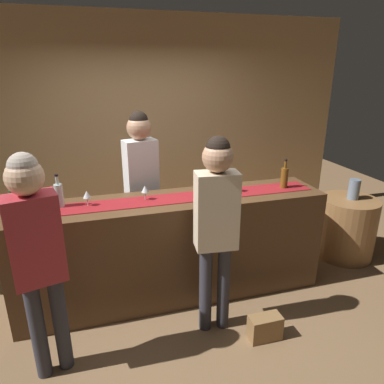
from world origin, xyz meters
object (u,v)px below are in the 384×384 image
Objects in this scene: wine_bottle_amber at (284,177)px; customer_sipping at (216,217)px; wine_glass_mid_counter at (145,189)px; wine_glass_far_end at (238,182)px; wine_bottle_green at (15,201)px; customer_browsing at (36,247)px; wine_bottle_clear at (59,195)px; bartender at (141,175)px; vase_on_side_table at (354,189)px; wine_glass_near_customer at (87,195)px; handbag at (265,328)px; round_side_table at (346,227)px.

customer_sipping is at bearing -148.56° from wine_bottle_amber.
wine_glass_mid_counter is 1.00× the size of wine_glass_far_end.
wine_bottle_green is 2.01m from wine_glass_far_end.
wine_glass_mid_counter is 0.08× the size of customer_browsing.
wine_bottle_green and wine_bottle_clear have the same top height.
bartender is at bearing 85.17° from wine_glass_mid_counter.
wine_glass_mid_counter is 0.08× the size of customer_sipping.
wine_glass_mid_counter is at bearing 178.12° from wine_glass_far_end.
vase_on_side_table is (3.35, 0.89, -0.21)m from customer_browsing.
wine_bottle_amber is 1.42m from wine_glass_mid_counter.
vase_on_side_table is at bearing 2.64° from wine_bottle_green.
wine_glass_near_customer is at bearing -11.33° from wine_bottle_clear.
bartender is at bearing 146.88° from wine_glass_far_end.
bartender reaches higher than customer_browsing.
wine_glass_far_end is 0.08× the size of customer_browsing.
wine_bottle_clear is at bearing -178.07° from vase_on_side_table.
handbag is (-0.57, -0.84, -1.05)m from wine_bottle_amber.
wine_bottle_clear is 2.10× the size of wine_glass_near_customer.
wine_bottle_clear is 2.17m from wine_bottle_amber.
round_side_table is (3.32, 0.89, -0.70)m from customer_browsing.
customer_browsing is (-2.28, -0.69, -0.09)m from wine_bottle_amber.
round_side_table is at bearing 27.10° from customer_sipping.
customer_browsing reaches higher than wine_glass_mid_counter.
wine_glass_near_customer is 1.17m from customer_sipping.
bartender reaches higher than customer_sipping.
wine_bottle_clear is 1.08× the size of handbag.
round_side_table is (1.98, 0.77, -0.71)m from customer_sipping.
wine_bottle_green is at bearing 179.54° from wine_glass_far_end.
customer_sipping is (-0.94, -0.58, -0.08)m from wine_bottle_amber.
bartender reaches higher than wine_glass_mid_counter.
wine_bottle_amber is 1.12m from vase_on_side_table.
customer_browsing reaches higher than wine_bottle_amber.
wine_bottle_amber is at bearing 37.28° from customer_sipping.
customer_browsing reaches higher than vase_on_side_table.
wine_glass_far_end is at bearing 85.01° from handbag.
round_side_table is 3.08× the size of vase_on_side_table.
bartender is at bearing 44.10° from wine_glass_near_customer.
round_side_table is (3.21, 0.11, -0.79)m from wine_bottle_clear.
handbag is (1.70, -0.15, -0.96)m from customer_browsing.
vase_on_side_table is 0.86× the size of handbag.
wine_glass_far_end is (0.92, -0.03, 0.00)m from wine_glass_mid_counter.
customer_browsing is 3.47m from vase_on_side_table.
bartender is at bearing 119.20° from handbag.
wine_glass_mid_counter is 0.60× the size of vase_on_side_table.
wine_glass_near_customer is at bearing 178.74° from wine_bottle_amber.
bartender is 6.43× the size of handbag.
bartender is at bearing 170.94° from vase_on_side_table.
wine_glass_mid_counter is at bearing 0.72° from wine_bottle_green.
wine_glass_near_customer is 0.60× the size of vase_on_side_table.
customer_browsing is (0.23, -0.72, -0.09)m from wine_bottle_green.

